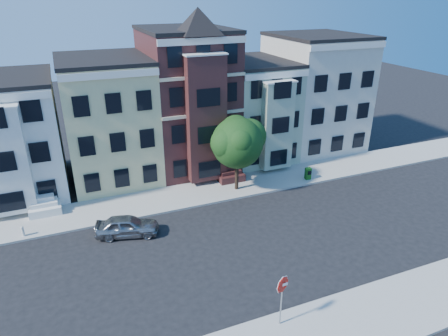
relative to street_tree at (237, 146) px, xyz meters
name	(u,v)px	position (x,y,z in m)	size (l,w,h in m)	color
ground	(258,243)	(-1.78, -7.44, -3.90)	(120.00, 120.00, 0.00)	black
far_sidewalk	(214,190)	(-1.78, 0.56, -3.82)	(60.00, 4.00, 0.15)	#9E9B93
near_sidewalk	(333,330)	(-1.78, -15.44, -3.82)	(60.00, 4.00, 0.15)	#9E9B93
house_white	(5,138)	(-16.78, 7.06, 0.60)	(8.00, 9.00, 9.00)	white
house_yellow	(109,121)	(-8.78, 7.06, 1.10)	(7.00, 9.00, 10.00)	beige
house_brown	(187,101)	(-1.78, 7.06, 2.10)	(7.00, 9.00, 12.00)	#401D1C
house_green	(252,110)	(4.72, 7.06, 0.60)	(6.00, 9.00, 9.00)	#9BAC91
house_cream	(314,93)	(11.72, 7.06, 1.60)	(8.00, 9.00, 11.00)	beige
street_tree	(237,146)	(0.00, 0.00, 0.00)	(6.44, 6.44, 7.49)	#22501B
parked_car	(127,226)	(-9.45, -3.26, -3.19)	(1.67, 4.16, 1.42)	gray
newspaper_box	(308,174)	(6.46, -0.62, -3.23)	(0.46, 0.41, 1.02)	#155215
fire_hydrant	(23,232)	(-15.92, -0.96, -3.46)	(0.20, 0.20, 0.58)	beige
stop_sign	(281,298)	(-3.98, -14.14, -2.14)	(0.88, 0.12, 3.22)	#BC0701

